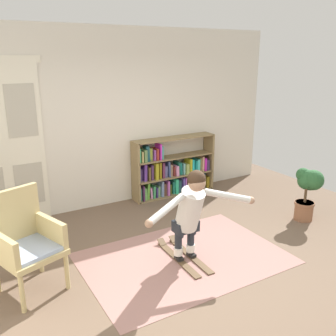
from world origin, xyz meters
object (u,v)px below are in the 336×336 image
bookshelf (172,171)px  person_skier (191,209)px  potted_plant (308,185)px  skis_pair (183,256)px  wicker_chair (25,239)px

bookshelf → person_skier: 2.41m
person_skier → potted_plant: bearing=5.0°
potted_plant → skis_pair: potted_plant is taller
potted_plant → person_skier: size_ratio=0.56×
wicker_chair → potted_plant: bearing=-3.9°
bookshelf → wicker_chair: bearing=-149.3°
wicker_chair → person_skier: 1.86m
bookshelf → person_skier: size_ratio=1.09×
potted_plant → person_skier: bearing=-175.0°
potted_plant → skis_pair: bearing=-179.1°
potted_plant → person_skier: person_skier is taller
bookshelf → potted_plant: 2.33m
potted_plant → wicker_chair: bearing=176.1°
bookshelf → person_skier: (-1.04, -2.16, 0.28)m
potted_plant → skis_pair: (-2.29, -0.03, -0.52)m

